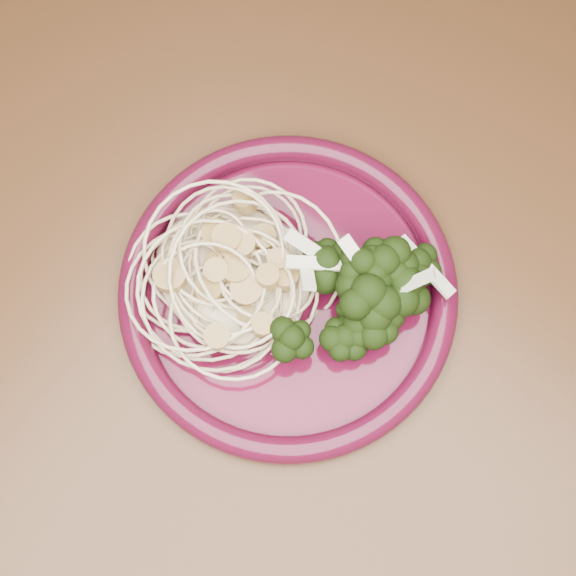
% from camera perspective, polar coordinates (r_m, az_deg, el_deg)
% --- Properties ---
extents(dining_table, '(1.20, 0.80, 0.75)m').
position_cam_1_polar(dining_table, '(0.75, -5.93, 4.01)').
color(dining_table, '#472814').
rests_on(dining_table, ground).
extents(dinner_plate, '(0.33, 0.33, 0.02)m').
position_cam_1_polar(dinner_plate, '(0.62, 0.00, -0.27)').
color(dinner_plate, '#46091F').
rests_on(dinner_plate, dining_table).
extents(spaghetti_pile, '(0.15, 0.14, 0.03)m').
position_cam_1_polar(spaghetti_pile, '(0.61, -3.99, 1.33)').
color(spaghetti_pile, beige).
rests_on(spaghetti_pile, dinner_plate).
extents(scallop_cluster, '(0.15, 0.15, 0.04)m').
position_cam_1_polar(scallop_cluster, '(0.58, -4.22, 2.33)').
color(scallop_cluster, '#A48547').
rests_on(scallop_cluster, spaghetti_pile).
extents(broccoli_pile, '(0.14, 0.18, 0.05)m').
position_cam_1_polar(broccoli_pile, '(0.59, 5.05, -1.34)').
color(broccoli_pile, black).
rests_on(broccoli_pile, dinner_plate).
extents(onion_garnish, '(0.09, 0.12, 0.05)m').
position_cam_1_polar(onion_garnish, '(0.56, 5.34, -0.48)').
color(onion_garnish, beige).
rests_on(onion_garnish, broccoli_pile).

